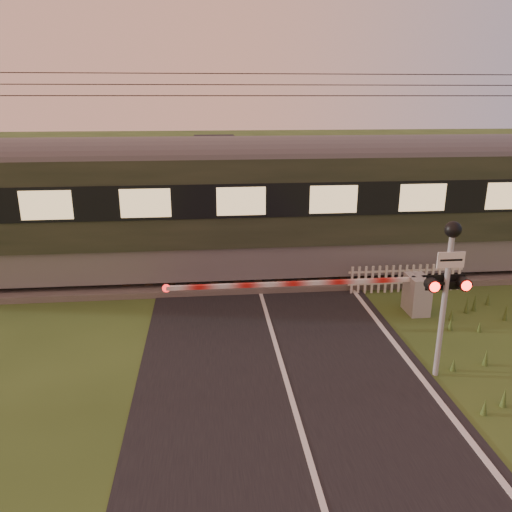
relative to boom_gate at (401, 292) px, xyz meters
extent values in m
plane|color=#30481C|center=(-3.52, -3.16, -0.58)|extent=(160.00, 160.00, 0.00)
cube|color=black|center=(-3.52, -3.16, -0.57)|extent=(6.00, 140.00, 0.02)
cube|color=#47423D|center=(-3.52, 3.34, -0.52)|extent=(140.00, 3.40, 0.24)
cube|color=slate|center=(-3.52, 2.62, -0.32)|extent=(140.00, 0.08, 0.14)
cube|color=slate|center=(-3.52, 4.06, -0.32)|extent=(140.00, 0.08, 0.14)
cube|color=#2D2116|center=(-3.52, 3.34, -0.39)|extent=(0.24, 2.20, 0.06)
cylinder|color=black|center=(-3.52, 3.04, 4.92)|extent=(120.00, 0.02, 0.02)
cylinder|color=black|center=(-3.52, 3.64, 4.92)|extent=(120.00, 0.02, 0.02)
cylinder|color=black|center=(-3.52, 3.34, 5.52)|extent=(120.00, 0.02, 0.02)
cylinder|color=black|center=(-3.52, 3.34, 5.22)|extent=(120.00, 0.02, 0.02)
cube|color=slate|center=(-1.44, 3.34, 0.25)|extent=(20.28, 2.68, 1.01)
cube|color=black|center=(-1.44, 3.34, 2.01)|extent=(21.12, 2.92, 2.51)
cylinder|color=#4C4C4F|center=(-1.44, 3.34, 3.27)|extent=(21.12, 1.02, 1.02)
cube|color=#FFD893|center=(-1.44, 1.84, 2.14)|extent=(18.17, 0.04, 0.78)
cube|color=gray|center=(0.44, 0.00, -0.07)|extent=(0.51, 0.78, 1.01)
cylinder|color=gray|center=(0.30, 0.00, -0.07)|extent=(0.11, 0.11, 1.01)
cube|color=gray|center=(0.95, 0.00, 0.36)|extent=(0.83, 0.15, 0.15)
cube|color=red|center=(-2.88, 0.00, 0.36)|extent=(6.37, 0.10, 0.10)
cylinder|color=red|center=(-6.06, 0.00, 0.36)|extent=(0.20, 0.04, 0.20)
cylinder|color=gray|center=(-0.42, -3.07, 0.90)|extent=(0.11, 0.11, 2.96)
cube|color=white|center=(-0.42, -3.13, 1.93)|extent=(0.54, 0.03, 0.32)
sphere|color=black|center=(-0.42, -3.07, 2.51)|extent=(0.32, 0.32, 0.32)
cube|color=black|center=(-0.42, -3.07, 1.44)|extent=(0.74, 0.06, 0.06)
cylinder|color=#FF140C|center=(-0.73, -3.25, 1.44)|extent=(0.20, 0.02, 0.20)
cylinder|color=#FF140C|center=(-0.10, -3.25, 1.44)|extent=(0.20, 0.02, 0.20)
cube|color=black|center=(-0.42, -3.02, 1.44)|extent=(0.79, 0.02, 0.32)
cube|color=silver|center=(0.73, 1.47, -0.30)|extent=(3.44, 0.04, 0.06)
cube|color=silver|center=(0.73, 1.47, 0.06)|extent=(3.44, 0.04, 0.06)
camera|label=1|loc=(-5.01, -11.71, 4.88)|focal=35.00mm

